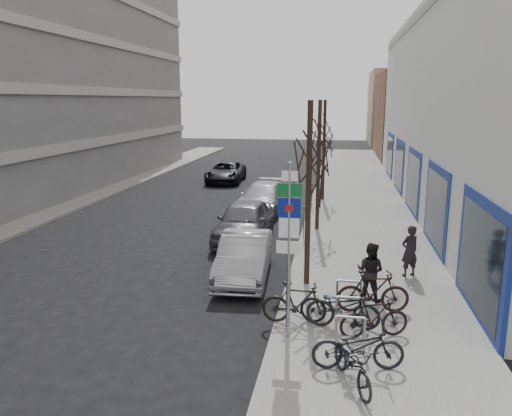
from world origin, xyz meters
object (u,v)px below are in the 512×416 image
(meter_front, at_px, (290,263))
(lane_car, at_px, (226,172))
(meter_mid, at_px, (304,219))
(bike_far_curb, at_px, (358,343))
(tree_far, at_px, (325,127))
(highway_sign_pole, at_px, (289,240))
(tree_mid, at_px, (319,135))
(parked_car_back, at_px, (263,198))
(tree_near, at_px, (309,151))
(bike_near_left, at_px, (353,360))
(pedestrian_near, at_px, (410,251))
(bike_rack, at_px, (349,309))
(meter_back, at_px, (312,193))
(parked_car_front, at_px, (244,257))
(pedestrian_far, at_px, (370,271))
(parked_car_mid, at_px, (244,221))
(bike_near_right, at_px, (374,317))
(bike_far_inner, at_px, (373,291))
(bike_mid_curb, at_px, (340,303))
(bike_mid_inner, at_px, (298,303))

(meter_front, bearing_deg, lane_car, 108.14)
(meter_mid, distance_m, bike_far_curb, 9.85)
(tree_far, relative_size, meter_mid, 4.33)
(highway_sign_pole, height_order, bike_far_curb, highway_sign_pole)
(tree_mid, xyz_separation_m, tree_far, (0.00, 6.50, 0.00))
(tree_mid, relative_size, parked_car_back, 1.08)
(tree_near, height_order, bike_near_left, tree_near)
(pedestrian_near, bearing_deg, bike_rack, 35.34)
(meter_back, height_order, bike_far_curb, meter_back)
(meter_back, relative_size, parked_car_front, 0.30)
(tree_near, bearing_deg, bike_far_curb, -73.99)
(pedestrian_far, bearing_deg, parked_car_mid, -26.84)
(bike_rack, xyz_separation_m, tree_near, (-1.20, 2.90, 3.44))
(tree_mid, height_order, bike_near_right, tree_mid)
(highway_sign_pole, xyz_separation_m, tree_mid, (0.20, 10.01, 1.65))
(meter_mid, distance_m, parked_car_front, 4.73)
(tree_mid, relative_size, parked_car_mid, 1.17)
(tree_near, xyz_separation_m, parked_car_back, (-2.80, 9.73, -3.36))
(bike_rack, bearing_deg, pedestrian_far, 73.75)
(meter_mid, relative_size, bike_far_curb, 0.68)
(lane_car, bearing_deg, tree_far, -43.15)
(bike_near_left, relative_size, pedestrian_near, 1.05)
(tree_far, bearing_deg, tree_near, -90.00)
(parked_car_front, bearing_deg, bike_far_inner, -35.60)
(lane_car, distance_m, pedestrian_far, 21.44)
(lane_car, height_order, pedestrian_far, pedestrian_far)
(bike_mid_curb, xyz_separation_m, pedestrian_near, (2.10, 3.90, 0.22))
(bike_rack, xyz_separation_m, pedestrian_near, (1.87, 4.04, 0.30))
(highway_sign_pole, bearing_deg, bike_mid_inner, 75.62)
(tree_far, height_order, meter_mid, tree_far)
(bike_near_right, bearing_deg, bike_rack, 40.90)
(tree_far, height_order, bike_mid_curb, tree_far)
(parked_car_mid, bearing_deg, bike_mid_inner, -68.32)
(bike_mid_curb, distance_m, bike_far_curb, 1.96)
(highway_sign_pole, xyz_separation_m, bike_mid_curb, (1.17, 0.75, -1.72))
(parked_car_front, distance_m, lane_car, 18.82)
(meter_mid, xyz_separation_m, bike_far_inner, (2.26, -6.81, -0.19))
(bike_mid_inner, bearing_deg, parked_car_mid, 23.01)
(meter_front, relative_size, bike_near_right, 0.77)
(bike_mid_inner, bearing_deg, tree_far, 2.84)
(bike_near_right, relative_size, pedestrian_far, 1.02)
(parked_car_front, xyz_separation_m, parked_car_mid, (-0.81, 4.24, 0.10))
(meter_mid, height_order, bike_near_right, meter_mid)
(bike_far_inner, relative_size, pedestrian_far, 1.16)
(bike_near_right, xyz_separation_m, parked_car_back, (-4.55, 12.96, 0.09))
(meter_front, height_order, bike_far_inner, meter_front)
(meter_mid, relative_size, bike_mid_curb, 0.66)
(lane_car, xyz_separation_m, pedestrian_far, (8.53, -19.67, 0.28))
(bike_near_right, distance_m, bike_mid_inner, 1.82)
(highway_sign_pole, height_order, meter_back, highway_sign_pole)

